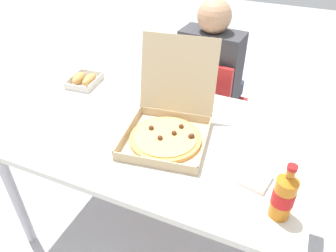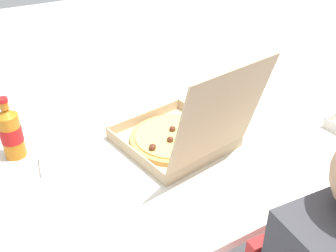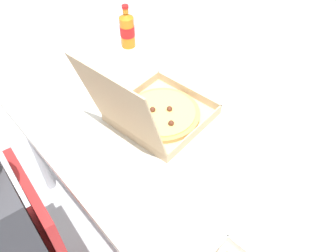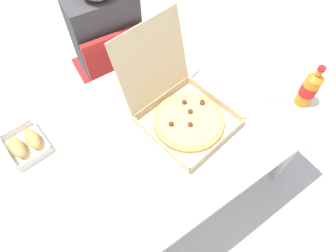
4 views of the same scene
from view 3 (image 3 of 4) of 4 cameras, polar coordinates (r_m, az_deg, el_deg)
name	(u,v)px [view 3 (image 3 of 4)]	position (r m, az deg, el deg)	size (l,w,h in m)	color
ground_plane	(166,222)	(2.02, -0.33, -15.06)	(10.00, 10.00, 0.00)	#B2B2B7
dining_table	(165,145)	(1.48, -0.43, -3.06)	(1.39, 0.85, 0.72)	silver
pizza_box_open	(155,113)	(1.43, -2.02, 2.12)	(0.42, 0.50, 0.39)	tan
cola_bottle	(127,30)	(1.86, -6.53, 15.06)	(0.07, 0.07, 0.22)	orange
paper_menu	(72,82)	(1.71, -15.05, 6.74)	(0.21, 0.15, 0.00)	white
napkin_pile	(121,63)	(1.77, -7.50, 9.97)	(0.11, 0.11, 0.02)	white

